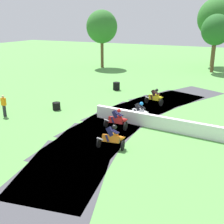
% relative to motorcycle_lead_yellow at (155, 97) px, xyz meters
% --- Properties ---
extents(ground_plane, '(120.00, 120.00, 0.00)m').
position_rel_motorcycle_lead_yellow_xyz_m(ground_plane, '(-1.21, -5.00, -0.66)').
color(ground_plane, '#569947').
extents(track_asphalt, '(8.73, 27.05, 0.01)m').
position_rel_motorcycle_lead_yellow_xyz_m(track_asphalt, '(-0.39, -5.07, -0.65)').
color(track_asphalt, '#3D3D42').
rests_on(track_asphalt, ground).
extents(safety_barrier, '(14.86, 1.46, 0.90)m').
position_rel_motorcycle_lead_yellow_xyz_m(safety_barrier, '(4.60, -5.46, -0.21)').
color(safety_barrier, white).
rests_on(safety_barrier, ground).
extents(motorcycle_lead_yellow, '(1.71, 1.01, 1.43)m').
position_rel_motorcycle_lead_yellow_xyz_m(motorcycle_lead_yellow, '(0.00, 0.00, 0.00)').
color(motorcycle_lead_yellow, black).
rests_on(motorcycle_lead_yellow, ground).
extents(motorcycle_chase_white, '(1.71, 0.96, 1.43)m').
position_rel_motorcycle_lead_yellow_xyz_m(motorcycle_chase_white, '(0.24, -4.29, 0.00)').
color(motorcycle_chase_white, black).
rests_on(motorcycle_chase_white, ground).
extents(motorcycle_trailing_red, '(1.68, 0.78, 1.43)m').
position_rel_motorcycle_lead_yellow_xyz_m(motorcycle_trailing_red, '(-0.53, -6.41, -0.01)').
color(motorcycle_trailing_red, black).
rests_on(motorcycle_trailing_red, ground).
extents(motorcycle_fourth_orange, '(1.67, 0.98, 1.43)m').
position_rel_motorcycle_lead_yellow_xyz_m(motorcycle_fourth_orange, '(0.49, -9.20, -0.01)').
color(motorcycle_fourth_orange, black).
rests_on(motorcycle_fourth_orange, ground).
extents(tire_stack_near, '(0.69, 0.69, 0.80)m').
position_rel_motorcycle_lead_yellow_xyz_m(tire_stack_near, '(-5.14, 3.22, -0.26)').
color(tire_stack_near, black).
rests_on(tire_stack_near, ground).
extents(tire_stack_mid_a, '(0.62, 0.62, 0.60)m').
position_rel_motorcycle_lead_yellow_xyz_m(tire_stack_mid_a, '(-6.63, -4.84, -0.36)').
color(tire_stack_mid_a, black).
rests_on(tire_stack_mid_a, ground).
extents(track_marshal, '(0.34, 0.24, 1.63)m').
position_rel_motorcycle_lead_yellow_xyz_m(track_marshal, '(-9.11, -7.86, 0.16)').
color(track_marshal, '#232328').
rests_on(track_marshal, ground).
extents(tree_far_left, '(5.41, 5.41, 9.88)m').
position_rel_motorcycle_lead_yellow_xyz_m(tree_far_left, '(1.46, 23.29, 6.36)').
color(tree_far_left, brown).
rests_on(tree_far_left, ground).
extents(tree_far_right, '(3.79, 3.79, 7.55)m').
position_rel_motorcycle_lead_yellow_xyz_m(tree_far_right, '(2.21, 18.05, 4.85)').
color(tree_far_right, brown).
rests_on(tree_far_right, ground).
extents(tree_mid_rise, '(4.43, 4.43, 8.17)m').
position_rel_motorcycle_lead_yellow_xyz_m(tree_mid_rise, '(-13.04, 15.00, 5.15)').
color(tree_mid_rise, brown).
rests_on(tree_mid_rise, ground).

